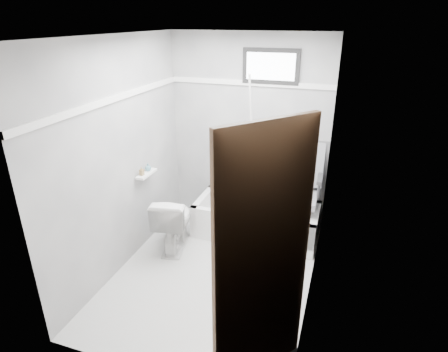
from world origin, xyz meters
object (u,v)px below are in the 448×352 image
at_px(bathtub, 256,219).
at_px(door, 292,299).
at_px(soap_bottle_a, 142,171).
at_px(office_chair, 295,191).
at_px(soap_bottle_b, 148,167).
at_px(toilet, 174,221).

bearing_deg(bathtub, door, -71.25).
height_order(bathtub, door, door).
bearing_deg(soap_bottle_a, office_chair, 23.51).
distance_m(soap_bottle_a, soap_bottle_b, 0.14).
height_order(toilet, soap_bottle_b, soap_bottle_b).
bearing_deg(door, toilet, 134.52).
relative_size(office_chair, soap_bottle_a, 11.11).
xyz_separation_m(door, soap_bottle_a, (-1.92, 1.55, -0.03)).
distance_m(bathtub, soap_bottle_b, 1.48).
bearing_deg(door, soap_bottle_a, 141.05).
xyz_separation_m(toilet, soap_bottle_b, (-0.32, 0.06, 0.62)).
height_order(office_chair, door, door).
height_order(toilet, soap_bottle_a, soap_bottle_a).
height_order(bathtub, soap_bottle_b, soap_bottle_b).
bearing_deg(office_chair, bathtub, -176.13).
bearing_deg(soap_bottle_a, bathtub, 29.36).
bearing_deg(office_chair, soap_bottle_b, -162.58).
height_order(door, soap_bottle_b, door).
distance_m(office_chair, toilet, 1.47).
distance_m(door, soap_bottle_a, 2.47).
distance_m(bathtub, door, 2.46).
distance_m(office_chair, soap_bottle_a, 1.79).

